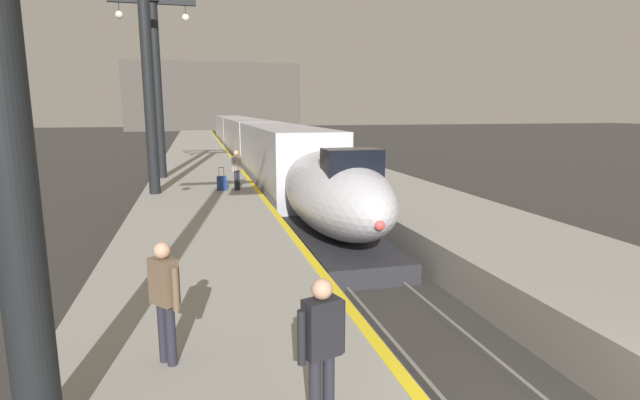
{
  "coord_description": "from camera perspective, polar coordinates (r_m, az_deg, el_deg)",
  "views": [
    {
      "loc": [
        -4.21,
        -3.43,
        4.43
      ],
      "look_at": [
        -0.73,
        10.25,
        1.8
      ],
      "focal_mm": 27.4,
      "sensor_mm": 36.0,
      "label": 1
    }
  ],
  "objects": [
    {
      "name": "rolling_suitcase",
      "position": [
        21.05,
        -11.41,
        1.94
      ],
      "size": [
        0.4,
        0.22,
        0.98
      ],
      "color": "navy",
      "rests_on": "platform_left"
    },
    {
      "name": "platform_right",
      "position": [
        29.63,
        2.06,
        2.97
      ],
      "size": [
        4.8,
        110.0,
        1.05
      ],
      "primitive_type": "cube",
      "color": "gray",
      "rests_on": "ground"
    },
    {
      "name": "terminus_back_wall",
      "position": [
        105.55,
        -12.23,
        11.72
      ],
      "size": [
        36.0,
        2.0,
        14.0
      ],
      "primitive_type": "cube",
      "color": "#4C4742",
      "rests_on": "ground"
    },
    {
      "name": "station_column_far",
      "position": [
        25.67,
        -18.58,
        14.2
      ],
      "size": [
        4.0,
        0.68,
        8.67
      ],
      "color": "black",
      "rests_on": "platform_left"
    },
    {
      "name": "rail_main_left",
      "position": [
        31.43,
        -7.81,
        2.46
      ],
      "size": [
        0.08,
        110.0,
        0.12
      ],
      "primitive_type": "cube",
      "color": "slate",
      "rests_on": "ground"
    },
    {
      "name": "station_column_mid",
      "position": [
        20.89,
        -19.69,
        17.11
      ],
      "size": [
        4.0,
        0.68,
        10.04
      ],
      "color": "black",
      "rests_on": "platform_left"
    },
    {
      "name": "passenger_mid_platform",
      "position": [
        6.86,
        -17.7,
        -10.37
      ],
      "size": [
        0.41,
        0.46,
        1.69
      ],
      "color": "#23232D",
      "rests_on": "platform_left"
    },
    {
      "name": "platform_left_safety_stripe",
      "position": [
        28.49,
        -9.26,
        3.61
      ],
      "size": [
        0.2,
        107.8,
        0.01
      ],
      "primitive_type": "cube",
      "color": "yellow",
      "rests_on": "platform_left"
    },
    {
      "name": "rail_main_right",
      "position": [
        31.63,
        -5.11,
        2.57
      ],
      "size": [
        0.08,
        110.0,
        0.12
      ],
      "primitive_type": "cube",
      "color": "slate",
      "rests_on": "ground"
    },
    {
      "name": "platform_left",
      "position": [
        28.45,
        -13.81,
        2.36
      ],
      "size": [
        4.8,
        110.0,
        1.05
      ],
      "primitive_type": "cube",
      "color": "gray",
      "rests_on": "ground"
    },
    {
      "name": "highspeed_train_main",
      "position": [
        39.22,
        -8.13,
        6.82
      ],
      "size": [
        2.92,
        57.85,
        3.6
      ],
      "color": "silver",
      "rests_on": "ground"
    },
    {
      "name": "passenger_far_waiting",
      "position": [
        5.29,
        0.21,
        -16.33
      ],
      "size": [
        0.55,
        0.32,
        1.69
      ],
      "color": "#23232D",
      "rests_on": "platform_left"
    },
    {
      "name": "passenger_near_edge",
      "position": [
        20.87,
        -9.71,
        3.83
      ],
      "size": [
        0.42,
        0.45,
        1.69
      ],
      "color": "#23232D",
      "rests_on": "platform_left"
    }
  ]
}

